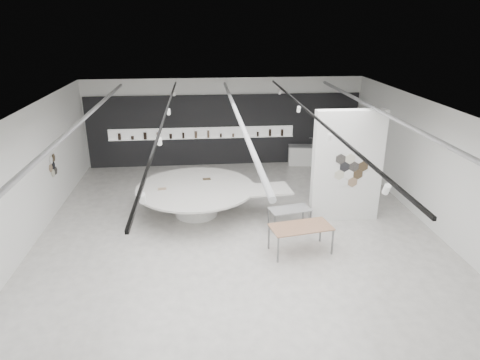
{
  "coord_description": "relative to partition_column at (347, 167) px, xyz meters",
  "views": [
    {
      "loc": [
        -1.04,
        -11.32,
        6.2
      ],
      "look_at": [
        0.13,
        1.2,
        1.39
      ],
      "focal_mm": 32.0,
      "sensor_mm": 36.0,
      "label": 1
    }
  ],
  "objects": [
    {
      "name": "partition_column",
      "position": [
        0.0,
        0.0,
        0.0
      ],
      "size": [
        2.2,
        0.38,
        3.6
      ],
      "color": "white",
      "rests_on": "ground"
    },
    {
      "name": "sample_table_wood",
      "position": [
        -1.88,
        -1.96,
        -1.07
      ],
      "size": [
        1.8,
        1.12,
        0.79
      ],
      "rotation": [
        0.0,
        0.0,
        0.18
      ],
      "color": "#96694D",
      "rests_on": "ground"
    },
    {
      "name": "kitchen_counter",
      "position": [
        0.06,
        5.5,
        -1.37
      ],
      "size": [
        1.59,
        0.8,
        1.2
      ],
      "rotation": [
        0.0,
        0.0,
        -0.14
      ],
      "color": "white",
      "rests_on": "ground"
    },
    {
      "name": "sample_table_stone",
      "position": [
        -1.88,
        -0.5,
        -1.21
      ],
      "size": [
        1.36,
        0.87,
        0.65
      ],
      "rotation": [
        0.0,
        0.0,
        0.2
      ],
      "color": "gray",
      "rests_on": "ground"
    },
    {
      "name": "display_island",
      "position": [
        -4.7,
        0.75,
        -1.15
      ],
      "size": [
        5.2,
        4.19,
        1.0
      ],
      "rotation": [
        0.0,
        0.0,
        0.08
      ],
      "color": "white",
      "rests_on": "ground"
    },
    {
      "name": "room",
      "position": [
        -3.59,
        -1.0,
        0.27
      ],
      "size": [
        12.02,
        14.02,
        3.82
      ],
      "color": "beige",
      "rests_on": "ground"
    },
    {
      "name": "back_wall_display",
      "position": [
        -3.58,
        5.94,
        -0.26
      ],
      "size": [
        11.8,
        0.27,
        3.1
      ],
      "color": "black",
      "rests_on": "ground"
    }
  ]
}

